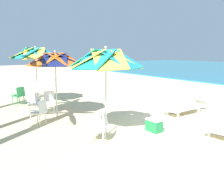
{
  "coord_description": "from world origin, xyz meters",
  "views": [
    {
      "loc": [
        4.88,
        -6.26,
        2.49
      ],
      "look_at": [
        -3.43,
        -0.33,
        1.0
      ],
      "focal_mm": 36.74,
      "sensor_mm": 36.0,
      "label": 1
    }
  ],
  "objects_px": {
    "plastic_chair_3": "(34,102)",
    "plastic_chair_5": "(33,98)",
    "plastic_chair_4": "(19,95)",
    "cooler_box": "(154,125)",
    "beach_umbrella_1": "(55,60)",
    "plastic_chair_0": "(100,125)",
    "sun_lounger_1": "(187,106)",
    "plastic_chair_2": "(49,101)",
    "plastic_chair_1": "(40,111)",
    "beach_umbrella_2": "(35,54)",
    "beach_umbrella_0": "(106,60)"
  },
  "relations": [
    {
      "from": "plastic_chair_0",
      "to": "cooler_box",
      "type": "height_order",
      "value": "plastic_chair_0"
    },
    {
      "from": "beach_umbrella_1",
      "to": "plastic_chair_2",
      "type": "height_order",
      "value": "beach_umbrella_1"
    },
    {
      "from": "plastic_chair_2",
      "to": "plastic_chair_5",
      "type": "distance_m",
      "value": 0.98
    },
    {
      "from": "plastic_chair_0",
      "to": "plastic_chair_5",
      "type": "bearing_deg",
      "value": -174.9
    },
    {
      "from": "plastic_chair_1",
      "to": "plastic_chair_2",
      "type": "height_order",
      "value": "same"
    },
    {
      "from": "plastic_chair_1",
      "to": "cooler_box",
      "type": "relative_size",
      "value": 1.73
    },
    {
      "from": "plastic_chair_3",
      "to": "beach_umbrella_2",
      "type": "distance_m",
      "value": 2.73
    },
    {
      "from": "beach_umbrella_2",
      "to": "plastic_chair_5",
      "type": "height_order",
      "value": "beach_umbrella_2"
    },
    {
      "from": "cooler_box",
      "to": "plastic_chair_4",
      "type": "bearing_deg",
      "value": -157.8
    },
    {
      "from": "plastic_chair_2",
      "to": "plastic_chair_5",
      "type": "relative_size",
      "value": 1.0
    },
    {
      "from": "plastic_chair_0",
      "to": "plastic_chair_5",
      "type": "distance_m",
      "value": 4.77
    },
    {
      "from": "plastic_chair_5",
      "to": "cooler_box",
      "type": "height_order",
      "value": "plastic_chair_5"
    },
    {
      "from": "plastic_chair_1",
      "to": "beach_umbrella_2",
      "type": "relative_size",
      "value": 0.31
    },
    {
      "from": "cooler_box",
      "to": "beach_umbrella_0",
      "type": "bearing_deg",
      "value": -113.67
    },
    {
      "from": "beach_umbrella_0",
      "to": "beach_umbrella_2",
      "type": "distance_m",
      "value": 5.36
    },
    {
      "from": "plastic_chair_0",
      "to": "plastic_chair_2",
      "type": "height_order",
      "value": "same"
    },
    {
      "from": "beach_umbrella_2",
      "to": "plastic_chair_5",
      "type": "relative_size",
      "value": 3.18
    },
    {
      "from": "plastic_chair_2",
      "to": "plastic_chair_5",
      "type": "bearing_deg",
      "value": -155.69
    },
    {
      "from": "beach_umbrella_0",
      "to": "beach_umbrella_1",
      "type": "distance_m",
      "value": 2.68
    },
    {
      "from": "plastic_chair_0",
      "to": "sun_lounger_1",
      "type": "bearing_deg",
      "value": 96.26
    },
    {
      "from": "beach_umbrella_0",
      "to": "beach_umbrella_2",
      "type": "relative_size",
      "value": 0.96
    },
    {
      "from": "beach_umbrella_0",
      "to": "plastic_chair_2",
      "type": "distance_m",
      "value": 3.94
    },
    {
      "from": "plastic_chair_0",
      "to": "sun_lounger_1",
      "type": "height_order",
      "value": "plastic_chair_0"
    },
    {
      "from": "beach_umbrella_0",
      "to": "plastic_chair_0",
      "type": "xyz_separation_m",
      "value": [
        0.36,
        -0.43,
        -1.76
      ]
    },
    {
      "from": "beach_umbrella_2",
      "to": "sun_lounger_1",
      "type": "height_order",
      "value": "beach_umbrella_2"
    },
    {
      "from": "plastic_chair_5",
      "to": "sun_lounger_1",
      "type": "bearing_deg",
      "value": 49.16
    },
    {
      "from": "sun_lounger_1",
      "to": "beach_umbrella_0",
      "type": "bearing_deg",
      "value": -88.1
    },
    {
      "from": "beach_umbrella_0",
      "to": "plastic_chair_1",
      "type": "relative_size",
      "value": 3.07
    },
    {
      "from": "plastic_chair_2",
      "to": "sun_lounger_1",
      "type": "distance_m",
      "value": 5.64
    },
    {
      "from": "plastic_chair_0",
      "to": "sun_lounger_1",
      "type": "relative_size",
      "value": 0.4
    },
    {
      "from": "plastic_chair_5",
      "to": "sun_lounger_1",
      "type": "distance_m",
      "value": 6.51
    },
    {
      "from": "beach_umbrella_1",
      "to": "plastic_chair_4",
      "type": "height_order",
      "value": "beach_umbrella_1"
    },
    {
      "from": "beach_umbrella_0",
      "to": "plastic_chair_5",
      "type": "height_order",
      "value": "beach_umbrella_0"
    },
    {
      "from": "beach_umbrella_1",
      "to": "plastic_chair_3",
      "type": "distance_m",
      "value": 2.0
    },
    {
      "from": "plastic_chair_4",
      "to": "sun_lounger_1",
      "type": "relative_size",
      "value": 0.4
    },
    {
      "from": "plastic_chair_0",
      "to": "plastic_chair_4",
      "type": "distance_m",
      "value": 6.01
    },
    {
      "from": "plastic_chair_3",
      "to": "plastic_chair_4",
      "type": "distance_m",
      "value": 2.1
    },
    {
      "from": "plastic_chair_3",
      "to": "plastic_chair_5",
      "type": "bearing_deg",
      "value": 165.97
    },
    {
      "from": "plastic_chair_1",
      "to": "beach_umbrella_2",
      "type": "xyz_separation_m",
      "value": [
        -3.26,
        0.95,
        1.89
      ]
    },
    {
      "from": "plastic_chair_2",
      "to": "sun_lounger_1",
      "type": "relative_size",
      "value": 0.4
    },
    {
      "from": "sun_lounger_1",
      "to": "plastic_chair_4",
      "type": "bearing_deg",
      "value": -136.45
    },
    {
      "from": "beach_umbrella_1",
      "to": "plastic_chair_3",
      "type": "bearing_deg",
      "value": -145.61
    },
    {
      "from": "beach_umbrella_2",
      "to": "cooler_box",
      "type": "relative_size",
      "value": 5.51
    },
    {
      "from": "plastic_chair_1",
      "to": "plastic_chair_2",
      "type": "xyz_separation_m",
      "value": [
        -1.41,
        0.86,
        0.0
      ]
    },
    {
      "from": "plastic_chair_4",
      "to": "cooler_box",
      "type": "relative_size",
      "value": 1.73
    },
    {
      "from": "plastic_chair_2",
      "to": "plastic_chair_4",
      "type": "distance_m",
      "value": 2.22
    },
    {
      "from": "plastic_chair_0",
      "to": "cooler_box",
      "type": "relative_size",
      "value": 1.73
    },
    {
      "from": "beach_umbrella_1",
      "to": "cooler_box",
      "type": "height_order",
      "value": "beach_umbrella_1"
    },
    {
      "from": "plastic_chair_1",
      "to": "plastic_chair_2",
      "type": "bearing_deg",
      "value": 148.55
    },
    {
      "from": "beach_umbrella_1",
      "to": "plastic_chair_3",
      "type": "height_order",
      "value": "beach_umbrella_1"
    }
  ]
}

